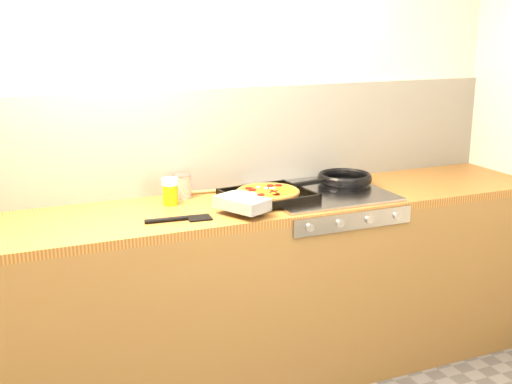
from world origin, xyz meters
name	(u,v)px	position (x,y,z in m)	size (l,w,h in m)	color
room_shell	(212,140)	(0.00, 1.39, 1.15)	(3.20, 3.20, 3.20)	white
counter_run	(235,295)	(0.00, 1.10, 0.45)	(3.20, 0.62, 0.90)	brown
stovetop	(321,193)	(0.45, 1.10, 0.91)	(0.60, 0.56, 0.02)	#99999E
pizza_on_tray	(260,196)	(0.10, 1.04, 0.94)	(0.51, 0.47, 0.06)	black
frying_pan	(344,179)	(0.62, 1.17, 0.94)	(0.47, 0.31, 0.04)	black
tomato_can	(183,186)	(-0.19, 1.29, 0.96)	(0.08, 0.08, 0.11)	maroon
juice_glass	(170,191)	(-0.27, 1.20, 0.96)	(0.09, 0.09, 0.12)	orange
wooden_spoon	(222,190)	(0.02, 1.32, 0.91)	(0.30, 0.07, 0.02)	#A47B45
black_spatula	(180,219)	(-0.30, 0.95, 0.91)	(0.28, 0.09, 0.02)	black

